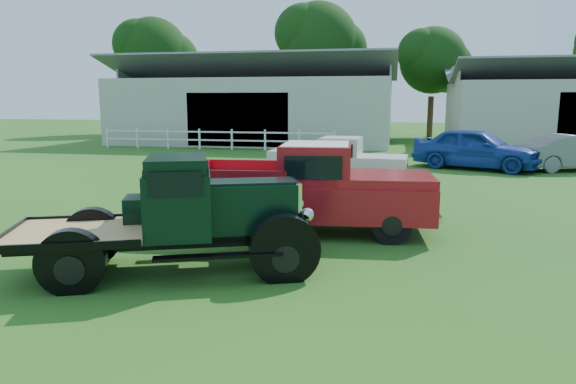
% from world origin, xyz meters
% --- Properties ---
extents(ground, '(120.00, 120.00, 0.00)m').
position_xyz_m(ground, '(0.00, 0.00, 0.00)').
color(ground, '#2A561E').
extents(shed_left, '(18.80, 10.20, 5.60)m').
position_xyz_m(shed_left, '(-7.00, 26.00, 2.80)').
color(shed_left, '#9F9F8A').
rests_on(shed_left, ground).
extents(fence_rail, '(14.20, 0.16, 1.20)m').
position_xyz_m(fence_rail, '(-8.00, 20.00, 0.60)').
color(fence_rail, white).
rests_on(fence_rail, ground).
extents(tree_a, '(6.30, 6.30, 10.50)m').
position_xyz_m(tree_a, '(-18.00, 33.00, 5.25)').
color(tree_a, black).
rests_on(tree_a, ground).
extents(tree_b, '(6.90, 6.90, 11.50)m').
position_xyz_m(tree_b, '(-4.00, 34.00, 5.75)').
color(tree_b, black).
rests_on(tree_b, ground).
extents(tree_c, '(5.40, 5.40, 9.00)m').
position_xyz_m(tree_c, '(5.00, 33.00, 4.50)').
color(tree_c, black).
rests_on(tree_c, ground).
extents(vintage_flatbed, '(5.32, 3.60, 1.96)m').
position_xyz_m(vintage_flatbed, '(-1.33, -0.92, 0.98)').
color(vintage_flatbed, black).
rests_on(vintage_flatbed, ground).
extents(red_pickup, '(5.55, 2.50, 1.97)m').
position_xyz_m(red_pickup, '(0.51, 2.25, 0.99)').
color(red_pickup, '#A3131C').
rests_on(red_pickup, ground).
extents(white_pickup, '(4.62, 2.02, 1.66)m').
position_xyz_m(white_pickup, '(0.51, 7.68, 0.83)').
color(white_pickup, beige).
rests_on(white_pickup, ground).
extents(misc_car_blue, '(5.49, 3.94, 1.74)m').
position_xyz_m(misc_car_blue, '(5.67, 13.88, 0.87)').
color(misc_car_blue, navy).
rests_on(misc_car_blue, ground).
extents(misc_car_grey, '(4.74, 2.85, 1.47)m').
position_xyz_m(misc_car_grey, '(9.50, 14.19, 0.74)').
color(misc_car_grey, slate).
rests_on(misc_car_grey, ground).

